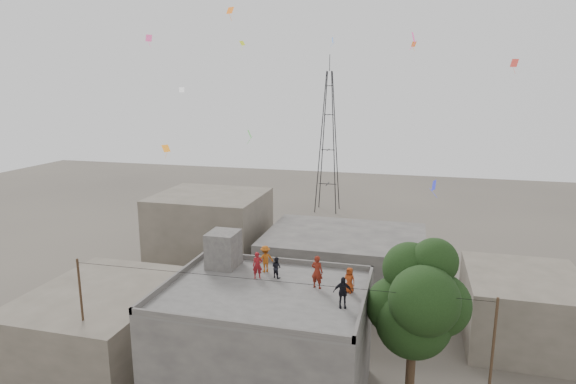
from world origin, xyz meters
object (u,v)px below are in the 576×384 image
stair_head_box (223,249)px  person_red_adult (317,272)px  transmission_tower (328,142)px  tree (418,302)px  person_dark_adult (343,292)px

stair_head_box → person_red_adult: bearing=-15.7°
stair_head_box → transmission_tower: bearing=91.2°
tree → transmission_tower: size_ratio=0.45×
tree → person_red_adult: bearing=175.2°
stair_head_box → person_red_adult: stair_head_box is taller
stair_head_box → person_dark_adult: 8.00m
tree → transmission_tower: (-11.37, 39.40, 2.97)m
stair_head_box → person_red_adult: size_ratio=1.18×
stair_head_box → tree: (10.57, -2.00, -1.00)m
transmission_tower → person_red_adult: bearing=-80.6°
stair_head_box → person_red_adult: 5.87m
tree → person_dark_adult: bearing=-156.7°
stair_head_box → transmission_tower: 37.46m
tree → person_dark_adult: 3.73m
tree → person_red_adult: (-4.92, 0.41, 0.84)m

